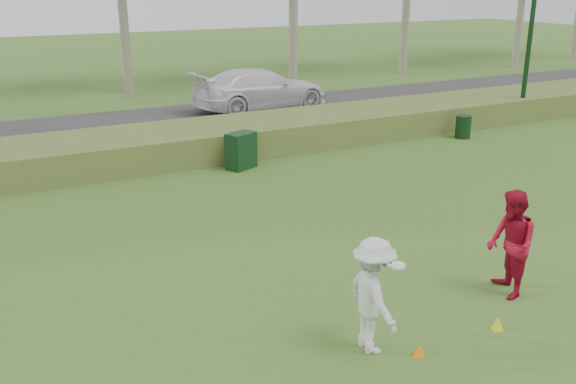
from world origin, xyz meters
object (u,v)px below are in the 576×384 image
trash_bin (463,127)px  cone_yellow (497,323)px  utility_cabinet (241,151)px  player_red (511,244)px  car_right (261,89)px  player_white (373,296)px  cone_orange (419,350)px

trash_bin → cone_yellow: bearing=-129.8°
cone_yellow → utility_cabinet: 10.28m
player_red → utility_cabinet: (-0.98, 9.45, -0.43)m
car_right → utility_cabinet: bearing=147.9°
player_white → trash_bin: (10.55, 9.65, -0.51)m
utility_cabinet → car_right: bearing=36.3°
player_red → trash_bin: (7.41, 9.29, -0.57)m
trash_bin → cone_orange: bearing=-134.7°
car_right → cone_yellow: bearing=163.6°
player_red → car_right: 17.34m
trash_bin → car_right: size_ratio=0.14×
player_red → cone_orange: bearing=-49.4°
cone_orange → cone_yellow: cone_yellow is taller
cone_orange → cone_yellow: size_ratio=0.93×
cone_yellow → car_right: (4.28, 17.86, 0.79)m
trash_bin → car_right: (-4.15, 7.74, 0.51)m
player_white → player_red: bearing=-77.5°
cone_yellow → trash_bin: 13.17m
player_red → trash_bin: player_red is taller
cone_orange → car_right: (5.88, 17.88, 0.80)m
cone_orange → player_white: bearing=137.1°
cone_orange → utility_cabinet: utility_cabinet is taller
utility_cabinet → car_right: size_ratio=0.18×
player_white → player_red: (3.15, 0.36, 0.06)m
cone_orange → trash_bin: 14.26m
cone_yellow → cone_orange: bearing=-179.2°
utility_cabinet → trash_bin: size_ratio=1.35×
player_red → car_right: (3.26, 17.03, -0.06)m
player_red → cone_orange: player_red is taller
cone_orange → trash_bin: size_ratio=0.25×
utility_cabinet → trash_bin: bearing=-25.6°
player_white → cone_yellow: 2.32m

